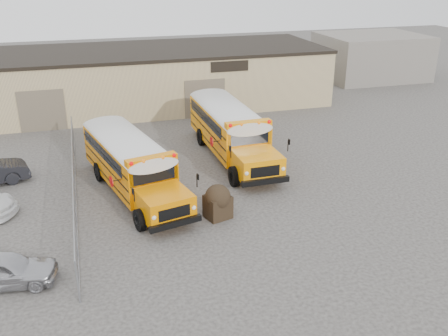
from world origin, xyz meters
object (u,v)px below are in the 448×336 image
object	(u,v)px
school_bus_left	(97,128)
school_bus_right	(202,100)
car_silver	(4,270)
tarp_bundle	(218,201)

from	to	relation	value
school_bus_left	school_bus_right	bearing A→B (deg)	28.22
school_bus_left	car_silver	distance (m)	13.95
school_bus_right	tarp_bundle	world-z (taller)	school_bus_right
car_silver	school_bus_right	bearing A→B (deg)	-25.58
school_bus_right	car_silver	size ratio (longest dim) A/B	2.83
school_bus_right	tarp_bundle	xyz separation A→B (m)	(-2.83, -14.52, -1.00)
school_bus_left	car_silver	bearing A→B (deg)	-107.76
tarp_bundle	car_silver	size ratio (longest dim) A/B	0.43
school_bus_left	school_bus_right	world-z (taller)	school_bus_right
tarp_bundle	car_silver	world-z (taller)	tarp_bundle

